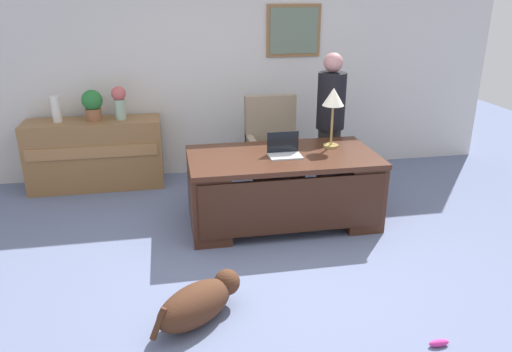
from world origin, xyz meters
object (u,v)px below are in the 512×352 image
vase_empty (56,109)px  potted_plant (92,104)px  dog_lying (199,302)px  desk_lamp (333,101)px  vase_with_flowers (119,101)px  dog_toy_plush (439,343)px  laptop (284,150)px  person_standing (330,123)px  desk (283,186)px  armchair (273,151)px  credenza (96,154)px

vase_empty → potted_plant: (0.41, 0.00, 0.05)m
vase_empty → dog_lying: bearing=-64.0°
desk_lamp → vase_with_flowers: desk_lamp is taller
vase_empty → vase_with_flowers: bearing=0.0°
vase_empty → dog_toy_plush: bearing=-49.1°
desk_lamp → vase_with_flowers: 2.52m
laptop → vase_with_flowers: vase_with_flowers is taller
person_standing → dog_lying: (-1.69, -2.20, -0.68)m
desk → vase_empty: bearing=149.6°
desk → vase_with_flowers: vase_with_flowers is taller
desk_lamp → potted_plant: (-2.51, 1.20, -0.19)m
laptop → desk: bearing=-152.7°
armchair → credenza: bearing=165.9°
credenza → person_standing: 2.82m
credenza → vase_empty: (-0.38, 0.00, 0.57)m
dog_toy_plush → potted_plant: bearing=126.7°
credenza → armchair: size_ratio=1.40×
desk → vase_empty: vase_empty is taller
credenza → vase_with_flowers: vase_with_flowers is taller
armchair → dog_lying: 2.59m
dog_lying → dog_toy_plush: dog_lying is taller
credenza → vase_empty: 0.68m
dog_toy_plush → vase_empty: bearing=130.9°
person_standing → armchair: bearing=167.7°
desk_lamp → vase_empty: 3.16m
laptop → potted_plant: potted_plant is taller
desk → vase_empty: (-2.37, 1.39, 0.58)m
armchair → vase_with_flowers: size_ratio=2.88×
dog_lying → desk: bearing=56.6°
desk → dog_lying: (-0.97, -1.47, -0.25)m
desk → credenza: size_ratio=1.19×
desk → desk_lamp: bearing=18.9°
credenza → dog_toy_plush: 4.32m
dog_lying → laptop: bearing=56.5°
laptop → person_standing: bearing=45.3°
potted_plant → dog_toy_plush: size_ratio=2.47×
armchair → dog_toy_plush: (0.52, -2.91, -0.47)m
person_standing → potted_plant: size_ratio=4.53×
desk → vase_with_flowers: size_ratio=4.80×
person_standing → dog_lying: person_standing is taller
desk → potted_plant: potted_plant is taller
desk_lamp → vase_with_flowers: size_ratio=1.58×
credenza → vase_with_flowers: size_ratio=4.02×
dog_lying → vase_with_flowers: (-0.68, 2.86, 0.90)m
laptop → dog_toy_plush: size_ratio=2.20×
dog_lying → vase_with_flowers: size_ratio=1.80×
laptop → vase_empty: 2.75m
credenza → person_standing: person_standing is taller
armchair → vase_with_flowers: (-1.74, 0.52, 0.56)m
desk_lamp → credenza: bearing=154.8°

